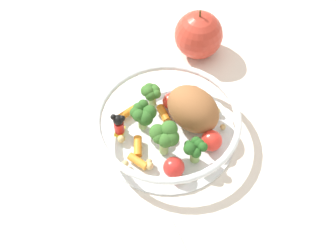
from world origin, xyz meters
The scene contains 3 objects.
ground_plane centered at (0.00, 0.00, 0.00)m, with size 2.40×2.40×0.00m, color silver.
food_container centered at (0.00, 0.00, 0.03)m, with size 0.22×0.22×0.08m.
loose_apple centered at (0.14, 0.12, 0.04)m, with size 0.08×0.08×0.09m.
Camera 1 is at (-0.27, -0.33, 0.63)m, focal length 52.78 mm.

